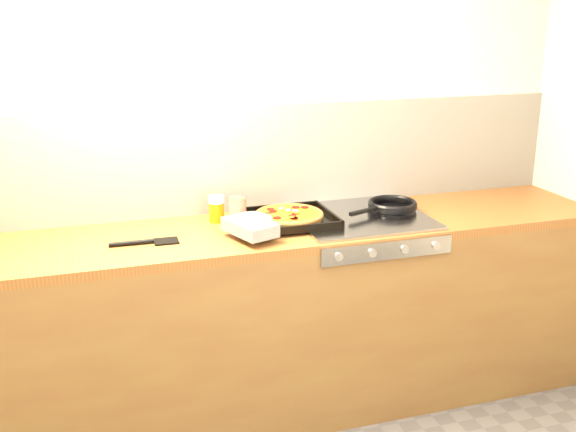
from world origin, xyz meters
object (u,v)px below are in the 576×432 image
object	(u,v)px
pizza_on_tray	(278,219)
tomato_can	(238,209)
juice_glass	(216,209)
frying_pan	(392,206)

from	to	relation	value
pizza_on_tray	tomato_can	size ratio (longest dim) A/B	4.52
pizza_on_tray	juice_glass	distance (m)	0.29
pizza_on_tray	tomato_can	world-z (taller)	tomato_can
frying_pan	juice_glass	bearing A→B (deg)	171.16
frying_pan	juice_glass	distance (m)	0.82
pizza_on_tray	juice_glass	world-z (taller)	juice_glass
tomato_can	juice_glass	size ratio (longest dim) A/B	0.96
tomato_can	juice_glass	xyz separation A→B (m)	(-0.09, 0.03, 0.00)
pizza_on_tray	frying_pan	distance (m)	0.58
pizza_on_tray	tomato_can	distance (m)	0.21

